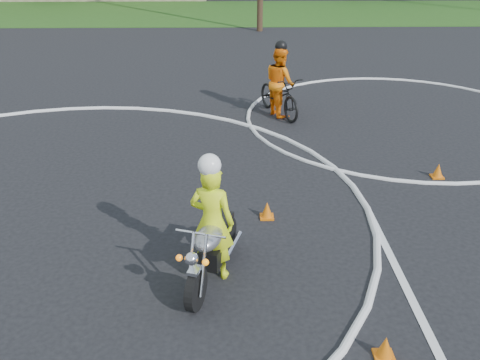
{
  "coord_description": "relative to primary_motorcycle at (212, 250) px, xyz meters",
  "views": [
    {
      "loc": [
        3.52,
        -5.42,
        4.65
      ],
      "look_at": [
        3.67,
        2.0,
        1.1
      ],
      "focal_mm": 40.0,
      "sensor_mm": 36.0,
      "label": 1
    }
  ],
  "objects": [
    {
      "name": "rider_primary_grp",
      "position": [
        0.01,
        0.13,
        0.43
      ],
      "size": [
        0.73,
        0.59,
        1.93
      ],
      "rotation": [
        0.0,
        0.0,
        -0.3
      ],
      "color": "#E4FF1A",
      "rests_on": "ground"
    },
    {
      "name": "rider_second_grp",
      "position": [
        1.6,
        7.43,
        0.2
      ],
      "size": [
        1.47,
        2.19,
        2.0
      ],
      "rotation": [
        0.0,
        0.0,
        0.4
      ],
      "color": "black",
      "rests_on": "ground"
    },
    {
      "name": "primary_motorcycle",
      "position": [
        0.0,
        0.0,
        0.0
      ],
      "size": [
        0.91,
        1.92,
        1.04
      ],
      "rotation": [
        0.0,
        0.0,
        -0.3
      ],
      "color": "black",
      "rests_on": "ground"
    },
    {
      "name": "traffic_cones",
      "position": [
        1.65,
        1.74,
        -0.37
      ],
      "size": [
        17.84,
        5.58,
        0.3
      ],
      "color": "orange",
      "rests_on": "ground"
    },
    {
      "name": "grass_strip",
      "position": [
        -3.25,
        26.04,
        -0.5
      ],
      "size": [
        120.0,
        10.0,
        0.02
      ],
      "primitive_type": "cube",
      "color": "#1E4714",
      "rests_on": "ground"
    },
    {
      "name": "course_markings",
      "position": [
        -1.08,
        3.39,
        -0.5
      ],
      "size": [
        19.05,
        19.05,
        0.12
      ],
      "color": "silver",
      "rests_on": "ground"
    }
  ]
}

